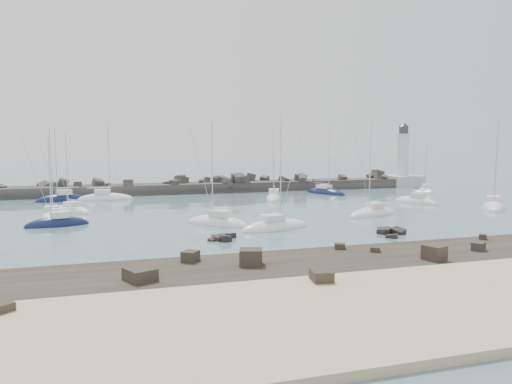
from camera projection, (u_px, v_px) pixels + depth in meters
ground at (241, 224)px, 59.40m from camera, size 400.00×400.00×0.00m
sand_strip at (387, 312)px, 28.98m from camera, size 140.00×14.00×1.00m
rock_shelf at (317, 270)px, 38.49m from camera, size 140.00×12.04×1.95m
rock_cluster_near at (223, 239)px, 50.33m from camera, size 3.25×2.89×1.27m
rock_cluster_far at (390, 233)px, 53.16m from camera, size 3.43×4.38×1.38m
breakwater at (148, 192)px, 93.24m from camera, size 115.00×7.83×5.24m
lighthouse at (402, 172)px, 108.94m from camera, size 7.00×7.00×14.60m
sailboat_1 at (71, 211)px, 69.39m from camera, size 6.61×7.27×11.96m
sailboat_2 at (57, 224)px, 58.31m from camera, size 7.49×3.56×11.64m
sailboat_3 at (52, 216)px, 64.79m from camera, size 2.76×8.00×12.55m
sailboat_4 at (105, 199)px, 83.70m from camera, size 9.22×3.15×14.42m
sailboat_5 at (218, 223)px, 59.07m from camera, size 7.58×7.59×13.12m
sailboat_6 at (274, 198)px, 84.44m from camera, size 5.43×8.47×13.01m
sailboat_7 at (275, 228)px, 56.21m from camera, size 9.28×5.03×14.00m
sailboat_8 at (326, 193)px, 93.50m from camera, size 6.04×9.41×14.18m
sailboat_9 at (372, 214)px, 66.47m from camera, size 8.63×5.07×13.12m
sailboat_10 at (416, 202)px, 79.74m from camera, size 5.10×7.77×11.97m
sailboat_11 at (493, 207)px, 73.37m from camera, size 7.89×8.76×14.32m
sailboat_12 at (426, 191)px, 96.09m from camera, size 4.03×6.90×10.74m
sailboat_13 at (62, 200)px, 82.20m from camera, size 8.61×4.80×13.24m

